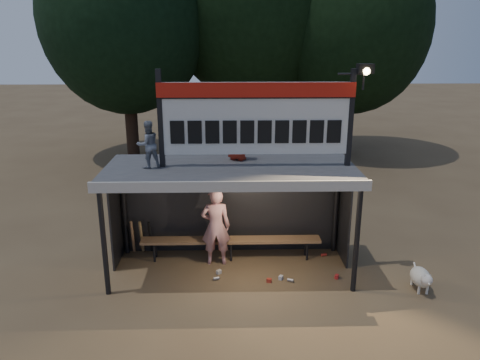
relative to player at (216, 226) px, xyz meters
name	(u,v)px	position (x,y,z in m)	size (l,w,h in m)	color
ground	(231,270)	(0.33, -0.34, -0.87)	(80.00, 80.00, 0.00)	brown
player	(216,226)	(0.00, 0.00, 0.00)	(0.64, 0.42, 1.74)	silver
child_a	(148,145)	(-1.28, -0.43, 1.92)	(0.45, 0.35, 0.93)	slate
child_b	(238,135)	(0.48, 0.16, 1.98)	(0.52, 0.34, 1.06)	maroon
dugout_shelter	(231,185)	(0.33, -0.10, 0.97)	(5.10, 2.08, 2.32)	#3E3E41
scoreboard_assembly	(259,116)	(0.88, -0.35, 2.45)	(4.10, 0.27, 1.99)	black
bench	(231,241)	(0.33, 0.21, -0.44)	(4.00, 0.35, 0.48)	olive
tree_left	(124,16)	(-3.67, 9.66, 4.64)	(6.46, 6.46, 9.27)	#311F16
tree_mid	(253,1)	(1.33, 11.16, 5.29)	(7.22, 7.22, 10.36)	#2F2015
tree_right	(354,26)	(5.33, 10.16, 4.32)	(6.08, 6.08, 8.72)	black
dog	(421,277)	(4.05, -1.26, -0.59)	(0.36, 0.81, 0.49)	beige
bats	(141,237)	(-1.71, 0.48, -0.44)	(0.48, 0.33, 0.84)	#A2734B
litter	(268,271)	(1.12, -0.47, -0.83)	(2.75, 1.53, 0.08)	red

